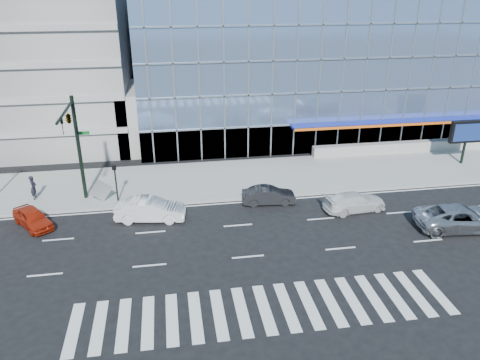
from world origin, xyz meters
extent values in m
plane|color=black|center=(0.00, 0.00, 0.00)|extent=(160.00, 160.00, 0.00)
cube|color=gray|center=(0.00, 8.00, 0.07)|extent=(120.00, 8.00, 0.15)
cube|color=#7391C1|center=(14.00, 26.00, 7.50)|extent=(42.00, 26.00, 15.00)
cube|color=gray|center=(-20.00, 26.00, 10.00)|extent=(24.00, 24.00, 20.00)
cube|color=gray|center=(-6.00, 18.00, 3.00)|extent=(6.00, 8.00, 6.00)
cube|color=gray|center=(24.00, 11.60, 0.65)|extent=(30.00, 0.80, 1.00)
cylinder|color=black|center=(-11.00, 6.00, 4.15)|extent=(0.28, 0.28, 8.00)
cylinder|color=black|center=(-11.00, 3.20, 7.75)|extent=(0.18, 5.60, 0.18)
imported|color=black|center=(-11.00, 1.80, 7.15)|extent=(0.18, 0.22, 1.10)
imported|color=black|center=(-11.00, 4.00, 7.15)|extent=(0.48, 2.24, 0.90)
cube|color=#0C591E|center=(-10.55, 6.00, 5.35)|extent=(0.90, 0.05, 0.25)
cylinder|color=black|center=(-8.50, 5.00, 1.65)|extent=(0.12, 0.12, 3.00)
cube|color=black|center=(-8.50, 4.85, 2.95)|extent=(0.30, 0.25, 0.35)
cylinder|color=black|center=(22.00, 8.00, 1.15)|extent=(0.24, 0.24, 2.00)
cube|color=black|center=(22.00, 8.00, 3.15)|extent=(3.20, 0.40, 2.00)
cube|color=#0C193F|center=(22.00, 7.78, 3.15)|extent=(2.80, 0.02, 1.60)
imported|color=#B3B2B7|center=(14.84, -2.84, 0.83)|extent=(6.23, 3.36, 1.66)
imported|color=silver|center=(8.84, 0.91, 0.68)|extent=(4.92, 2.53, 1.37)
imported|color=silver|center=(-5.98, 1.80, 0.81)|extent=(5.08, 2.37, 1.61)
imported|color=black|center=(2.84, 3.00, 0.67)|extent=(4.14, 1.74, 1.33)
imported|color=#A6220C|center=(-13.98, 2.13, 0.66)|extent=(3.54, 4.01, 1.31)
imported|color=black|center=(-14.83, 6.38, 1.10)|extent=(0.47, 0.70, 1.90)
cube|color=gray|center=(-9.68, 5.07, 1.06)|extent=(1.81, 0.37, 1.83)
camera|label=1|loc=(-4.38, -28.15, 16.00)|focal=35.00mm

